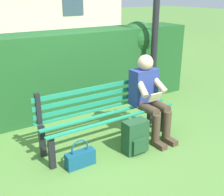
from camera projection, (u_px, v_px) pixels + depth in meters
ground at (108, 142)px, 3.99m from camera, size 60.00×60.00×0.00m
park_bench at (105, 111)px, 3.89m from camera, size 1.93×0.48×0.85m
person_seated at (149, 95)px, 4.00m from camera, size 0.44×0.73×1.18m
hedge_backdrop at (66, 70)px, 4.86m from camera, size 4.95×0.76×1.48m
backpack at (135, 137)px, 3.68m from camera, size 0.32×0.26×0.44m
handbag at (80, 158)px, 3.41m from camera, size 0.36×0.12×0.36m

